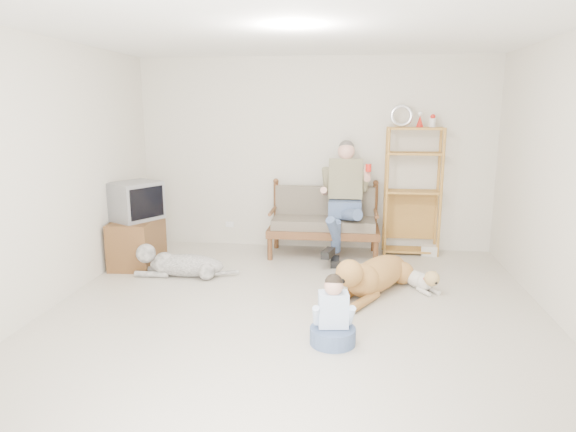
# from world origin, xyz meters

# --- Properties ---
(floor) EXTENTS (5.50, 5.50, 0.00)m
(floor) POSITION_xyz_m (0.00, 0.00, 0.00)
(floor) COLOR silver
(floor) RESTS_ON ground
(ceiling) EXTENTS (5.50, 5.50, 0.00)m
(ceiling) POSITION_xyz_m (0.00, 0.00, 2.70)
(ceiling) COLOR white
(ceiling) RESTS_ON ground
(wall_back) EXTENTS (5.00, 0.00, 5.00)m
(wall_back) POSITION_xyz_m (0.00, 2.75, 1.35)
(wall_back) COLOR beige
(wall_back) RESTS_ON ground
(wall_front) EXTENTS (5.00, 0.00, 5.00)m
(wall_front) POSITION_xyz_m (0.00, -2.75, 1.35)
(wall_front) COLOR beige
(wall_front) RESTS_ON ground
(wall_left) EXTENTS (0.00, 5.50, 5.50)m
(wall_left) POSITION_xyz_m (-2.50, 0.00, 1.35)
(wall_left) COLOR beige
(wall_left) RESTS_ON ground
(loveseat) EXTENTS (1.50, 0.70, 0.95)m
(loveseat) POSITION_xyz_m (0.17, 2.37, 0.49)
(loveseat) COLOR brown
(loveseat) RESTS_ON ground
(man) EXTENTS (0.60, 0.86, 1.39)m
(man) POSITION_xyz_m (0.43, 2.15, 0.72)
(man) COLOR #546A9B
(man) RESTS_ON loveseat
(etagere) EXTENTS (0.78, 0.34, 2.05)m
(etagere) POSITION_xyz_m (1.36, 2.55, 0.90)
(etagere) COLOR #BA7D3A
(etagere) RESTS_ON ground
(book_stack) EXTENTS (0.23, 0.18, 0.14)m
(book_stack) POSITION_xyz_m (1.62, 2.48, 0.07)
(book_stack) COLOR white
(book_stack) RESTS_ON ground
(tv_stand) EXTENTS (0.56, 0.93, 0.60)m
(tv_stand) POSITION_xyz_m (-2.23, 1.64, 0.30)
(tv_stand) COLOR brown
(tv_stand) RESTS_ON ground
(crt_tv) EXTENTS (0.69, 0.74, 0.48)m
(crt_tv) POSITION_xyz_m (-2.19, 1.60, 0.84)
(crt_tv) COLOR slate
(crt_tv) RESTS_ON tv_stand
(wall_outlet) EXTENTS (0.12, 0.02, 0.08)m
(wall_outlet) POSITION_xyz_m (-1.25, 2.73, 0.30)
(wall_outlet) COLOR white
(wall_outlet) RESTS_ON ground
(golden_retriever) EXTENTS (0.95, 1.50, 0.50)m
(golden_retriever) POSITION_xyz_m (0.78, 0.90, 0.20)
(golden_retriever) COLOR #AC813B
(golden_retriever) RESTS_ON ground
(shaggy_dog) EXTENTS (1.33, 0.33, 0.39)m
(shaggy_dog) POSITION_xyz_m (-1.55, 1.21, 0.16)
(shaggy_dog) COLOR white
(shaggy_dog) RESTS_ON ground
(terrier) EXTENTS (0.43, 0.64, 0.27)m
(terrier) POSITION_xyz_m (1.34, 1.08, 0.11)
(terrier) COLOR silver
(terrier) RESTS_ON ground
(child) EXTENTS (0.40, 0.40, 0.63)m
(child) POSITION_xyz_m (0.39, -0.38, 0.23)
(child) COLOR #546A9B
(child) RESTS_ON ground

